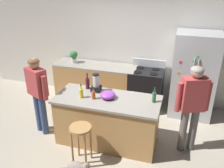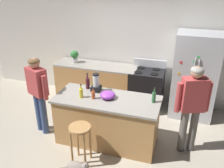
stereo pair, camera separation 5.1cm
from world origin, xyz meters
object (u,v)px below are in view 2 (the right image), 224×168
at_px(stove_range, 146,89).
at_px(bottle_wine, 88,83).
at_px(potted_plant, 75,56).
at_px(bottle_soda, 81,93).
at_px(refrigerator, 194,76).
at_px(person_by_island_left, 38,89).
at_px(mixing_bowl, 108,95).
at_px(bottle_cooking_sauce, 93,95).
at_px(person_by_sink_right, 192,102).
at_px(bar_stool, 80,135).
at_px(bottle_olive_oil, 154,97).
at_px(kitchen_island, 107,120).
at_px(blender_appliance, 96,84).
at_px(cat, 77,167).

distance_m(stove_range, bottle_wine, 1.66).
bearing_deg(potted_plant, bottle_soda, -61.01).
height_order(refrigerator, bottle_soda, refrigerator).
xyz_separation_m(person_by_island_left, mixing_bowl, (1.36, 0.10, 0.03)).
height_order(person_by_island_left, potted_plant, person_by_island_left).
bearing_deg(stove_range, bottle_cooking_sauce, -113.12).
bearing_deg(bottle_wine, person_by_island_left, -157.61).
bearing_deg(bottle_soda, bottle_wine, 94.85).
distance_m(person_by_sink_right, bar_stool, 1.93).
distance_m(bottle_wine, bottle_cooking_sauce, 0.44).
relative_size(stove_range, bottle_cooking_sauce, 5.11).
distance_m(person_by_island_left, potted_plant, 1.64).
bearing_deg(bottle_olive_oil, bottle_soda, -170.41).
height_order(potted_plant, bottle_wine, bottle_wine).
height_order(person_by_sink_right, bottle_soda, person_by_sink_right).
bearing_deg(bar_stool, kitchen_island, 70.01).
relative_size(bar_stool, bottle_olive_oil, 2.57).
relative_size(person_by_island_left, bottle_cooking_sauce, 7.27).
xyz_separation_m(potted_plant, mixing_bowl, (1.37, -1.53, -0.11)).
relative_size(bar_stool, blender_appliance, 2.04).
bearing_deg(person_by_sink_right, refrigerator, 88.80).
distance_m(refrigerator, bottle_soda, 2.50).
height_order(person_by_island_left, person_by_sink_right, person_by_sink_right).
relative_size(kitchen_island, refrigerator, 1.01).
relative_size(blender_appliance, bottle_cooking_sauce, 1.61).
relative_size(bar_stool, cat, 1.36).
bearing_deg(bottle_cooking_sauce, bottle_wine, 125.84).
height_order(refrigerator, blender_appliance, refrigerator).
relative_size(stove_range, blender_appliance, 3.18).
distance_m(refrigerator, bottle_olive_oil, 1.54).
bearing_deg(cat, bottle_wine, 103.24).
xyz_separation_m(stove_range, bottle_wine, (-0.94, -1.25, 0.57)).
height_order(cat, blender_appliance, blender_appliance).
relative_size(kitchen_island, person_by_island_left, 1.20).
distance_m(person_by_island_left, bottle_cooking_sauce, 1.13).
xyz_separation_m(bar_stool, blender_appliance, (-0.05, 0.88, 0.52)).
relative_size(refrigerator, cat, 3.60).
xyz_separation_m(refrigerator, bottle_olive_oil, (-0.66, -1.39, 0.09)).
xyz_separation_m(refrigerator, bottle_wine, (-1.95, -1.22, 0.10)).
height_order(cat, bottle_soda, bottle_soda).
height_order(bottle_cooking_sauce, mixing_bowl, bottle_cooking_sauce).
distance_m(cat, blender_appliance, 1.50).
relative_size(bottle_cooking_sauce, mixing_bowl, 0.79).
bearing_deg(stove_range, bottle_olive_oil, -75.98).
bearing_deg(potted_plant, bottle_cooking_sauce, -55.05).
relative_size(person_by_sink_right, mixing_bowl, 5.94).
xyz_separation_m(refrigerator, bottle_cooking_sauce, (-1.70, -1.58, 0.07)).
distance_m(potted_plant, bottle_olive_oil, 2.61).
bearing_deg(person_by_island_left, mixing_bowl, 4.26).
bearing_deg(person_by_sink_right, bar_stool, -153.20).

